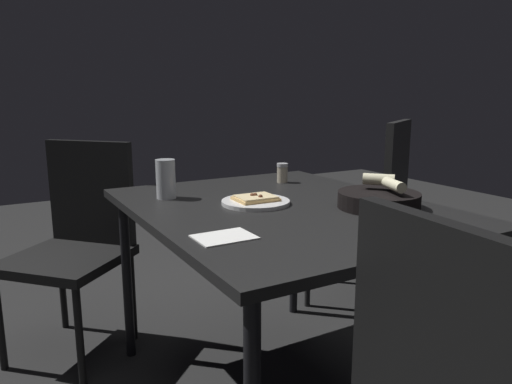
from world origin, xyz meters
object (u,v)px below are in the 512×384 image
(bread_basket, at_px, (379,199))
(chair_near, at_px, (374,204))
(pepper_shaker, at_px, (282,174))
(chair_far, at_px, (77,234))
(beer_glass, at_px, (166,181))
(dining_table, at_px, (282,220))
(pizza_plate, at_px, (256,201))

(bread_basket, height_order, chair_near, chair_near)
(bread_basket, xyz_separation_m, chair_near, (0.57, 0.62, -0.21))
(pepper_shaker, xyz_separation_m, chair_far, (-0.81, 0.37, -0.25))
(pepper_shaker, distance_m, chair_far, 0.93)
(beer_glass, xyz_separation_m, chair_near, (1.16, 0.11, -0.25))
(bread_basket, bearing_deg, dining_table, 142.74)
(beer_glass, relative_size, pepper_shaker, 1.72)
(beer_glass, xyz_separation_m, pepper_shaker, (0.55, 0.06, -0.03))
(chair_near, bearing_deg, chair_far, 167.41)
(pepper_shaker, height_order, chair_near, chair_near)
(pizza_plate, xyz_separation_m, chair_far, (-0.50, 0.68, -0.22))
(dining_table, xyz_separation_m, chair_far, (-0.58, 0.74, -0.16))
(chair_far, bearing_deg, dining_table, -51.94)
(pepper_shaker, relative_size, chair_far, 0.09)
(chair_far, bearing_deg, bread_basket, -48.11)
(dining_table, relative_size, chair_far, 1.32)
(pizza_plate, relative_size, pepper_shaker, 2.85)
(dining_table, relative_size, beer_glass, 8.19)
(dining_table, distance_m, pepper_shaker, 0.45)
(bread_basket, bearing_deg, pepper_shaker, 92.91)
(beer_glass, height_order, pepper_shaker, beer_glass)
(pizza_plate, distance_m, chair_near, 1.00)
(beer_glass, height_order, chair_near, chair_near)
(bread_basket, bearing_deg, chair_far, 131.89)
(beer_glass, bearing_deg, dining_table, -44.33)
(dining_table, height_order, chair_near, chair_near)
(bread_basket, xyz_separation_m, beer_glass, (-0.58, 0.51, 0.03))
(dining_table, height_order, chair_far, chair_far)
(chair_far, bearing_deg, pepper_shaker, -24.56)
(pizza_plate, relative_size, chair_far, 0.27)
(beer_glass, distance_m, chair_near, 1.19)
(pizza_plate, height_order, chair_far, chair_far)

